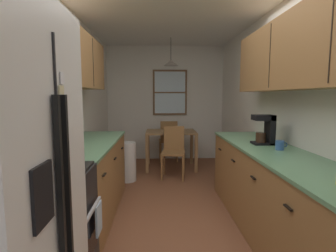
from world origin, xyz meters
TOP-DOWN VIEW (x-y plane):
  - ground_plane at (0.00, 1.00)m, footprint 12.00×12.00m
  - wall_left at (-1.35, 1.00)m, footprint 0.10×9.00m
  - wall_right at (1.35, 1.00)m, footprint 0.10×9.00m
  - wall_back at (0.00, 3.65)m, footprint 4.40×0.10m
  - ceiling_slab at (0.00, 1.00)m, footprint 4.40×9.00m
  - stove_range at (-0.99, -0.53)m, footprint 0.66×0.65m
  - microwave_over_range at (-1.11, -0.53)m, footprint 0.39×0.58m
  - counter_left at (-1.00, 0.75)m, footprint 0.64×1.92m
  - upper_cabinets_left at (-1.14, 0.70)m, footprint 0.33×2.00m
  - counter_right at (1.00, -0.04)m, footprint 0.64×3.21m
  - upper_cabinets_right at (1.14, -0.09)m, footprint 0.33×2.89m
  - dining_table at (0.08, 2.81)m, footprint 0.98×0.72m
  - dining_chair_near at (0.10, 2.24)m, footprint 0.45×0.45m
  - dining_chair_far at (0.06, 3.37)m, footprint 0.42×0.42m
  - pendant_light at (0.08, 2.81)m, footprint 0.29×0.29m
  - back_window at (0.10, 3.58)m, footprint 0.76×0.05m
  - trash_bin at (-0.70, 2.04)m, footprint 0.30×0.30m
  - storage_canister at (-1.00, -0.10)m, footprint 0.13×0.13m
  - dish_towel at (-0.64, -0.37)m, footprint 0.02×0.16m
  - coffee_maker at (1.03, 0.54)m, footprint 0.22×0.18m
  - mug_by_coffeemaker at (1.05, 0.23)m, footprint 0.12×0.09m
  - table_serving_bowl at (0.10, 2.75)m, footprint 0.19×0.19m

SIDE VIEW (x-z plane):
  - ground_plane at x=0.00m, z-range 0.00..0.00m
  - trash_bin at x=-0.70m, z-range 0.00..0.66m
  - counter_right at x=1.00m, z-range 0.00..0.90m
  - counter_left at x=-1.00m, z-range 0.00..0.90m
  - stove_range at x=-0.99m, z-range -0.08..1.02m
  - dish_towel at x=-0.64m, z-range 0.38..0.62m
  - dining_chair_near at x=0.10m, z-range 0.05..0.95m
  - dining_chair_far at x=0.06m, z-range 0.05..0.95m
  - dining_table at x=0.08m, z-range 0.25..1.00m
  - table_serving_bowl at x=0.10m, z-range 0.75..0.81m
  - mug_by_coffeemaker at x=1.05m, z-range 0.90..0.99m
  - storage_canister at x=-1.00m, z-range 0.90..1.09m
  - coffee_maker at x=1.03m, z-range 0.91..1.24m
  - wall_left at x=-1.35m, z-range 0.00..2.55m
  - wall_right at x=1.35m, z-range 0.00..2.55m
  - wall_back at x=0.00m, z-range 0.00..2.55m
  - back_window at x=0.10m, z-range 1.02..2.02m
  - microwave_over_range at x=-1.11m, z-range 1.52..1.87m
  - upper_cabinets_right at x=1.14m, z-range 1.50..2.20m
  - upper_cabinets_left at x=-1.14m, z-range 1.54..2.17m
  - pendant_light at x=0.08m, z-range 1.81..2.34m
  - ceiling_slab at x=0.00m, z-range 2.55..2.63m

